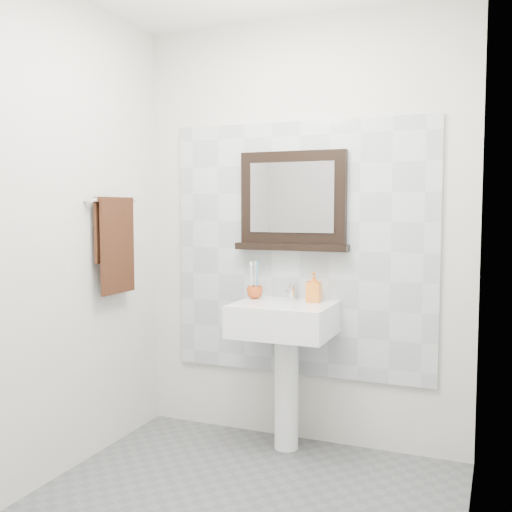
{
  "coord_description": "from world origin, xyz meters",
  "views": [
    {
      "loc": [
        1.1,
        -2.28,
        1.4
      ],
      "look_at": [
        -0.06,
        0.55,
        1.15
      ],
      "focal_mm": 42.0,
      "sensor_mm": 36.0,
      "label": 1
    }
  ],
  "objects_px": {
    "hand_towel": "(115,238)",
    "pedestal_sink": "(284,335)",
    "framed_mirror": "(293,203)",
    "toothbrush_cup": "(255,292)",
    "soap_dispenser": "(314,287)"
  },
  "relations": [
    {
      "from": "hand_towel",
      "to": "pedestal_sink",
      "type": "bearing_deg",
      "value": 18.26
    },
    {
      "from": "framed_mirror",
      "to": "hand_towel",
      "type": "relative_size",
      "value": 1.24
    },
    {
      "from": "toothbrush_cup",
      "to": "framed_mirror",
      "type": "bearing_deg",
      "value": 23.57
    },
    {
      "from": "pedestal_sink",
      "to": "soap_dispenser",
      "type": "xyz_separation_m",
      "value": [
        0.14,
        0.1,
        0.27
      ]
    },
    {
      "from": "toothbrush_cup",
      "to": "hand_towel",
      "type": "xyz_separation_m",
      "value": [
        -0.7,
        -0.4,
        0.33
      ]
    },
    {
      "from": "soap_dispenser",
      "to": "framed_mirror",
      "type": "relative_size",
      "value": 0.25
    },
    {
      "from": "pedestal_sink",
      "to": "hand_towel",
      "type": "bearing_deg",
      "value": -161.74
    },
    {
      "from": "pedestal_sink",
      "to": "toothbrush_cup",
      "type": "bearing_deg",
      "value": 156.14
    },
    {
      "from": "framed_mirror",
      "to": "hand_towel",
      "type": "distance_m",
      "value": 1.05
    },
    {
      "from": "pedestal_sink",
      "to": "toothbrush_cup",
      "type": "xyz_separation_m",
      "value": [
        -0.22,
        0.1,
        0.22
      ]
    },
    {
      "from": "soap_dispenser",
      "to": "hand_towel",
      "type": "height_order",
      "value": "hand_towel"
    },
    {
      "from": "hand_towel",
      "to": "framed_mirror",
      "type": "bearing_deg",
      "value": 28.44
    },
    {
      "from": "framed_mirror",
      "to": "hand_towel",
      "type": "xyz_separation_m",
      "value": [
        -0.9,
        -0.49,
        -0.2
      ]
    },
    {
      "from": "soap_dispenser",
      "to": "hand_towel",
      "type": "relative_size",
      "value": 0.31
    },
    {
      "from": "toothbrush_cup",
      "to": "soap_dispenser",
      "type": "bearing_deg",
      "value": 1.05
    }
  ]
}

